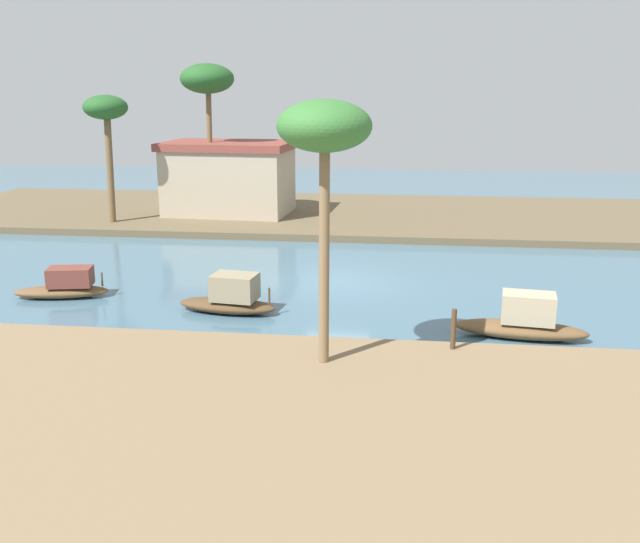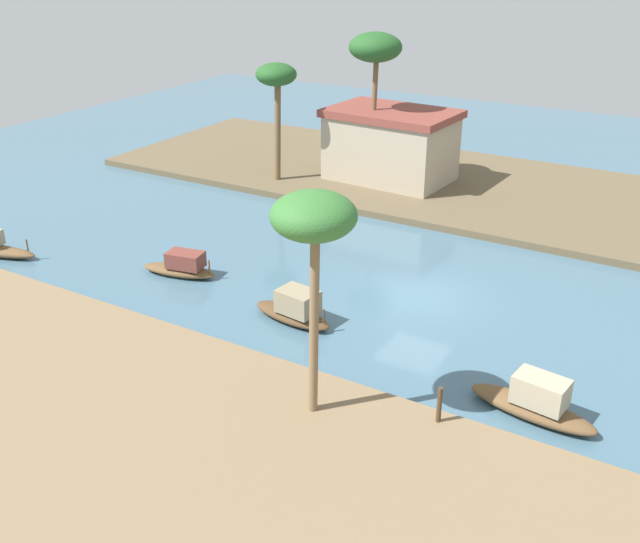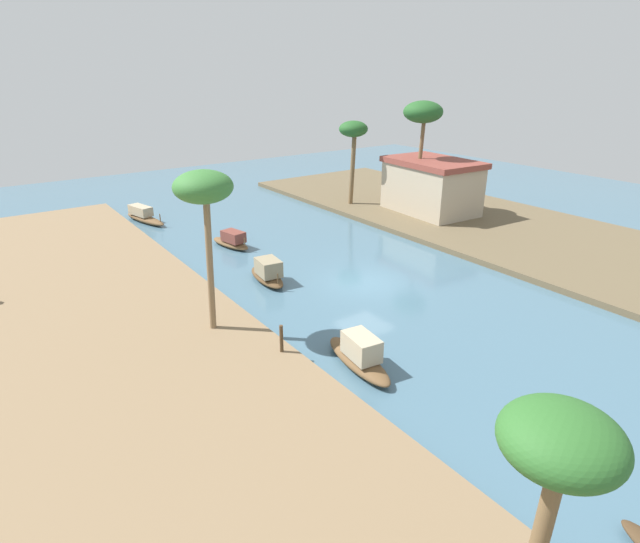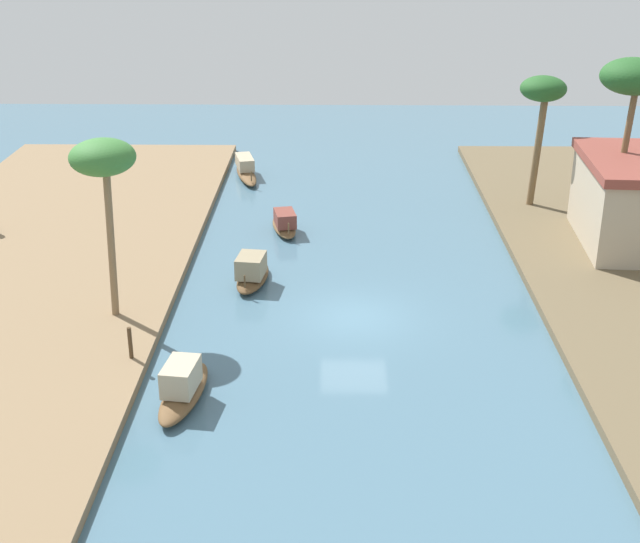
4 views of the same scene
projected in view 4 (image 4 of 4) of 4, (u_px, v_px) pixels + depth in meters
river_water at (355, 317)px, 32.31m from camera, size 74.57×74.57×0.00m
sampan_with_red_awning at (284, 223)px, 40.60m from camera, size 3.35×1.61×1.07m
sampan_foreground at (183, 387)px, 26.65m from camera, size 3.94×1.58×1.36m
sampan_open_hull at (252, 273)px, 34.95m from camera, size 3.38×1.52×1.29m
sampan_upstream_small at (246, 170)px, 48.77m from camera, size 4.63×1.94×1.12m
mooring_post at (130, 343)px, 28.49m from camera, size 0.14×0.14×1.11m
palm_tree_left_near at (103, 162)px, 29.57m from camera, size 2.27×2.27×6.51m
palm_tree_right_tall at (633, 80)px, 36.61m from camera, size 2.81×2.81×7.92m
palm_tree_right_short at (543, 95)px, 41.38m from camera, size 2.20×2.20×6.36m
riverside_building at (636, 200)px, 37.74m from camera, size 7.08×4.97×3.87m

